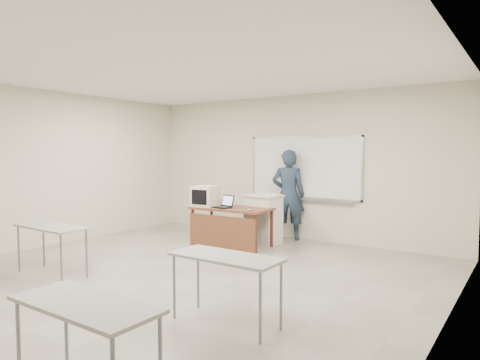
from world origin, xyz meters
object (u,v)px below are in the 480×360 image
Objects in this scene: crt_monitor at (205,196)px; mouse at (250,210)px; keyboard at (272,194)px; presenter at (288,195)px; laptop at (224,205)px; whiteboard at (304,168)px; podium at (263,219)px; instructor_desk at (228,218)px.

crt_monitor is 5.45× the size of mouse.
keyboard is 0.25× the size of presenter.
presenter is (0.70, 1.30, 0.13)m from laptop.
whiteboard reaches higher than crt_monitor.
laptop is at bearing -115.08° from podium.
laptop reaches higher than instructor_desk.
keyboard is 0.52m from presenter.
podium is 1.24m from crt_monitor.
crt_monitor is 1.05× the size of keyboard.
presenter reaches higher than keyboard.
instructor_desk is 4.67× the size of laptop.
presenter is (0.60, 1.29, 0.38)m from instructor_desk.
mouse is 0.89m from keyboard.
whiteboard is at bearing 83.40° from keyboard.
crt_monitor is at bearing -134.27° from podium.
whiteboard is at bearing 56.46° from instructor_desk.
crt_monitor is at bearing -165.87° from laptop.
whiteboard is at bearing 71.46° from laptop.
instructor_desk is 0.81× the size of presenter.
laptop is (-0.46, -0.71, 0.32)m from podium.
laptop is (-0.96, -1.49, -0.67)m from whiteboard.
crt_monitor reaches higher than keyboard.
laptop is 0.66m from mouse.
laptop is 3.64× the size of mouse.
podium is 10.80× the size of mouse.
instructor_desk is (-0.86, -1.48, -0.92)m from whiteboard.
crt_monitor reaches higher than laptop.
laptop reaches higher than podium.
mouse is at bearing 7.52° from laptop.
laptop is at bearing -176.30° from instructor_desk.
whiteboard is at bearing 38.75° from crt_monitor.
laptop is (-0.10, -0.01, 0.25)m from instructor_desk.
mouse is (0.65, -0.08, -0.04)m from laptop.
podium is at bearing -122.44° from whiteboard.
whiteboard is 1.33× the size of presenter.
mouse is (0.19, -0.78, 0.28)m from podium.
instructor_desk is at bearing -6.63° from crt_monitor.
crt_monitor reaches higher than podium.
laptop is at bearing -107.93° from keyboard.
whiteboard is at bearing -166.44° from presenter.
whiteboard is 1.94m from instructor_desk.
mouse is 0.05× the size of presenter.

